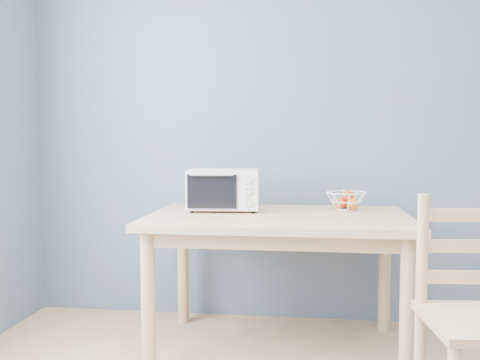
# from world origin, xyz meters

# --- Properties ---
(room) EXTENTS (4.01, 4.51, 2.61)m
(room) POSITION_xyz_m (0.00, 0.00, 1.30)
(room) COLOR tan
(room) RESTS_ON ground
(dining_table) EXTENTS (1.40, 0.90, 0.75)m
(dining_table) POSITION_xyz_m (-0.35, 1.70, 0.65)
(dining_table) COLOR tan
(dining_table) RESTS_ON ground
(toaster_oven) EXTENTS (0.42, 0.32, 0.24)m
(toaster_oven) POSITION_xyz_m (-0.69, 1.82, 0.87)
(toaster_oven) COLOR beige
(toaster_oven) RESTS_ON dining_table
(fruit_basket) EXTENTS (0.25, 0.25, 0.12)m
(fruit_basket) POSITION_xyz_m (0.02, 1.92, 0.81)
(fruit_basket) COLOR silver
(fruit_basket) RESTS_ON dining_table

